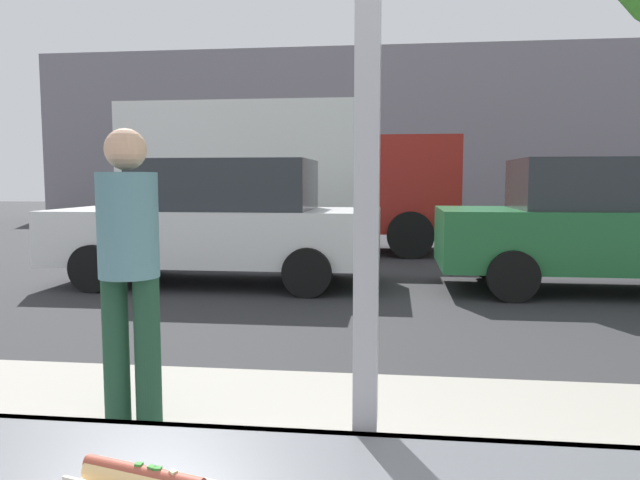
{
  "coord_description": "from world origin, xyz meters",
  "views": [
    {
      "loc": [
        0.06,
        -1.17,
        1.5
      ],
      "look_at": [
        -0.47,
        3.11,
        1.07
      ],
      "focal_mm": 34.12,
      "sensor_mm": 36.0,
      "label": 1
    }
  ],
  "objects_px": {
    "box_truck": "(284,173)",
    "pedestrian": "(129,260)",
    "parked_car_green": "(606,225)",
    "parked_car_white": "(220,222)"
  },
  "relations": [
    {
      "from": "parked_car_white",
      "to": "box_truck",
      "type": "height_order",
      "value": "box_truck"
    },
    {
      "from": "box_truck",
      "to": "pedestrian",
      "type": "xyz_separation_m",
      "value": [
        0.91,
        -9.6,
        -0.58
      ]
    },
    {
      "from": "parked_car_white",
      "to": "box_truck",
      "type": "bearing_deg",
      "value": 87.65
    },
    {
      "from": "parked_car_green",
      "to": "pedestrian",
      "type": "height_order",
      "value": "parked_car_green"
    },
    {
      "from": "parked_car_green",
      "to": "pedestrian",
      "type": "distance_m",
      "value": 6.86
    },
    {
      "from": "box_truck",
      "to": "pedestrian",
      "type": "bearing_deg",
      "value": -84.59
    },
    {
      "from": "pedestrian",
      "to": "parked_car_green",
      "type": "bearing_deg",
      "value": 52.02
    },
    {
      "from": "parked_car_white",
      "to": "box_truck",
      "type": "xyz_separation_m",
      "value": [
        0.17,
        4.2,
        0.75
      ]
    },
    {
      "from": "parked_car_white",
      "to": "parked_car_green",
      "type": "xyz_separation_m",
      "value": [
        5.3,
        -0.0,
        -0.0
      ]
    },
    {
      "from": "box_truck",
      "to": "pedestrian",
      "type": "distance_m",
      "value": 9.66
    }
  ]
}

